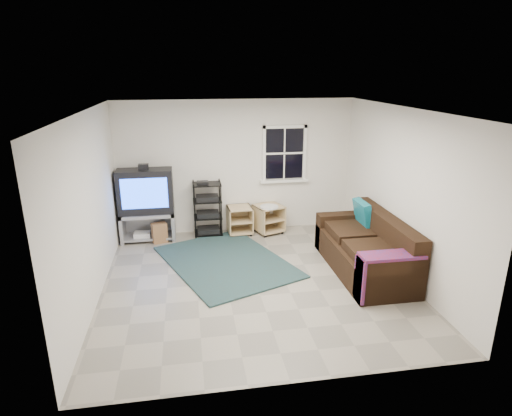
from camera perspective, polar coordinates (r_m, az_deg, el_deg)
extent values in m
plane|color=gray|center=(6.72, -0.07, -9.72)|extent=(4.60, 4.60, 0.00)
plane|color=white|center=(5.97, -0.08, 12.94)|extent=(4.60, 4.60, 0.00)
plane|color=silver|center=(8.43, -2.61, 5.47)|extent=(4.60, 0.00, 4.60)
plane|color=silver|center=(4.13, 5.15, -8.38)|extent=(4.60, 0.00, 4.60)
plane|color=silver|center=(6.29, -21.21, -0.14)|extent=(0.00, 4.60, 4.60)
plane|color=silver|center=(6.96, 18.97, 1.79)|extent=(0.00, 4.60, 4.60)
cube|color=black|center=(8.52, 3.78, 7.31)|extent=(0.80, 0.01, 1.02)
cube|color=white|center=(8.42, 3.88, 10.76)|extent=(0.88, 0.06, 0.06)
cube|color=white|center=(8.61, 3.76, 3.67)|extent=(0.98, 0.14, 0.05)
cube|color=white|center=(8.42, 1.07, 7.21)|extent=(0.06, 0.06, 1.10)
cube|color=white|center=(8.61, 6.49, 7.34)|extent=(0.06, 0.06, 1.10)
cube|color=white|center=(8.51, 3.80, 7.29)|extent=(0.78, 0.04, 0.04)
cube|color=#9898A0|center=(8.35, -14.29, -0.74)|extent=(1.01, 0.50, 0.06)
cube|color=#9898A0|center=(8.48, -17.35, -2.48)|extent=(0.06, 0.50, 0.55)
cube|color=#9898A0|center=(8.39, -10.94, -2.18)|extent=(0.06, 0.50, 0.55)
cube|color=#9898A0|center=(8.50, -14.05, -3.64)|extent=(0.89, 0.46, 0.04)
cube|color=#9898A0|center=(8.64, -14.05, -1.81)|extent=(1.01, 0.04, 0.55)
cube|color=silver|center=(8.45, -14.92, -3.40)|extent=(0.30, 0.24, 0.08)
cube|color=black|center=(8.46, -12.58, -3.26)|extent=(0.20, 0.18, 0.06)
cube|color=black|center=(8.22, -14.52, 2.18)|extent=(1.01, 0.42, 0.83)
cube|color=blue|center=(8.00, -14.65, 1.88)|extent=(0.83, 0.01, 0.56)
cube|color=black|center=(8.11, -14.78, 5.34)|extent=(0.18, 0.13, 0.10)
cylinder|color=black|center=(8.19, -8.15, -0.55)|extent=(0.02, 0.02, 1.09)
cylinder|color=black|center=(8.22, -4.64, -0.37)|extent=(0.02, 0.02, 1.09)
cylinder|color=black|center=(8.53, -8.22, 0.20)|extent=(0.02, 0.02, 1.09)
cylinder|color=black|center=(8.55, -4.85, 0.37)|extent=(0.02, 0.02, 1.09)
cube|color=black|center=(8.54, -6.35, -3.24)|extent=(0.54, 0.40, 0.02)
cube|color=black|center=(8.52, -6.36, -2.90)|extent=(0.43, 0.32, 0.09)
cube|color=black|center=(8.42, -6.42, -1.15)|extent=(0.54, 0.40, 0.02)
cube|color=black|center=(8.41, -6.44, -0.80)|extent=(0.43, 0.32, 0.09)
cube|color=black|center=(8.32, -6.50, 1.00)|extent=(0.54, 0.40, 0.02)
cube|color=black|center=(8.31, -6.52, 1.35)|extent=(0.43, 0.32, 0.09)
cube|color=black|center=(8.23, -6.58, 3.19)|extent=(0.54, 0.40, 0.02)
cube|color=tan|center=(8.38, -2.21, 0.05)|extent=(0.50, 0.50, 0.02)
cube|color=tan|center=(8.55, -2.17, -3.05)|extent=(0.50, 0.50, 0.02)
cube|color=tan|center=(8.43, -3.69, -1.63)|extent=(0.05, 0.47, 0.51)
cube|color=tan|center=(8.51, -0.71, -1.40)|extent=(0.05, 0.47, 0.51)
cube|color=tan|center=(8.67, -2.48, -1.03)|extent=(0.43, 0.05, 0.51)
cube|color=tan|center=(8.47, -2.19, -1.64)|extent=(0.46, 0.48, 0.02)
cylinder|color=black|center=(8.36, -3.19, -3.82)|extent=(0.05, 0.05, 0.05)
cylinder|color=black|center=(8.77, -1.20, -2.73)|extent=(0.05, 0.05, 0.05)
cube|color=tan|center=(8.45, 1.72, 0.25)|extent=(0.65, 0.65, 0.02)
cube|color=tan|center=(8.61, 1.69, -2.83)|extent=(0.65, 0.65, 0.02)
cube|color=tan|center=(8.41, 0.29, -1.57)|extent=(0.20, 0.49, 0.51)
cube|color=tan|center=(8.65, 3.08, -1.04)|extent=(0.20, 0.49, 0.51)
cube|color=tan|center=(8.73, 0.88, -0.85)|extent=(0.44, 0.18, 0.51)
cube|color=tan|center=(8.54, 1.70, -1.43)|extent=(0.60, 0.61, 0.02)
cylinder|color=black|center=(8.37, 1.21, -3.74)|extent=(0.05, 0.05, 0.05)
cylinder|color=black|center=(8.89, 2.13, -2.43)|extent=(0.05, 0.05, 0.05)
cylinder|color=silver|center=(8.33, 1.78, 0.16)|extent=(0.36, 0.36, 0.03)
cube|color=black|center=(7.18, 14.12, -6.43)|extent=(0.97, 2.15, 0.45)
cube|color=black|center=(7.15, 17.02, -2.81)|extent=(0.26, 2.15, 0.46)
cube|color=black|center=(7.94, 11.53, -2.97)|extent=(0.97, 0.26, 0.67)
cube|color=black|center=(6.36, 17.54, -8.95)|extent=(0.97, 0.26, 0.67)
cube|color=black|center=(6.67, 15.07, -5.66)|extent=(0.65, 0.77, 0.14)
cube|color=black|center=(7.40, 12.39, -3.06)|extent=(0.65, 0.77, 0.14)
cube|color=teal|center=(7.56, 14.05, -0.69)|extent=(0.22, 0.52, 0.45)
cube|color=navy|center=(6.21, 17.66, -6.05)|extent=(0.89, 0.32, 0.04)
cube|color=navy|center=(6.17, 13.66, -9.27)|extent=(0.04, 0.32, 0.62)
cube|color=black|center=(7.34, -4.01, -7.13)|extent=(2.51, 2.88, 0.03)
cube|color=brown|center=(8.27, -12.75, -3.25)|extent=(0.31, 0.25, 0.38)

